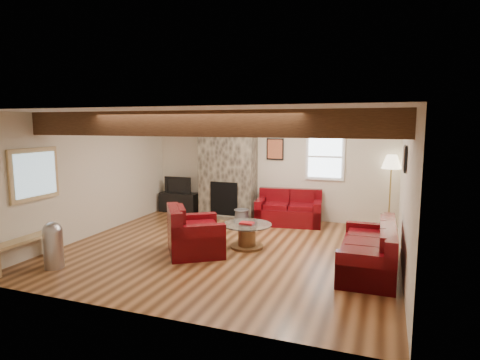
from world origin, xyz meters
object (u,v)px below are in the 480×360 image
at_px(floor_lamp, 391,166).
at_px(coffee_table, 247,236).
at_px(loveseat, 289,207).
at_px(sofa_three, 368,247).
at_px(armchair_red, 195,230).
at_px(television, 179,185).
at_px(tv_cabinet, 179,202).

bearing_deg(floor_lamp, coffee_table, -136.89).
bearing_deg(loveseat, sofa_three, -60.46).
bearing_deg(sofa_three, floor_lamp, 172.72).
bearing_deg(floor_lamp, armchair_red, -137.88).
bearing_deg(television, loveseat, -5.67).
height_order(sofa_three, armchair_red, armchair_red).
distance_m(sofa_three, loveseat, 3.08).
relative_size(sofa_three, television, 2.59).
bearing_deg(coffee_table, loveseat, 80.83).
bearing_deg(television, tv_cabinet, 0.00).
height_order(loveseat, coffee_table, loveseat).
height_order(loveseat, armchair_red, armchair_red).
bearing_deg(sofa_three, loveseat, -143.66).
distance_m(sofa_three, coffee_table, 2.23).
height_order(sofa_three, tv_cabinet, sofa_three).
distance_m(tv_cabinet, television, 0.47).
xyz_separation_m(sofa_three, floor_lamp, (0.32, 2.78, 1.03)).
xyz_separation_m(armchair_red, floor_lamp, (3.27, 2.95, 0.98)).
distance_m(sofa_three, television, 5.61).
distance_m(armchair_red, television, 3.52).
distance_m(tv_cabinet, floor_lamp, 5.32).
distance_m(sofa_three, tv_cabinet, 5.60).
xyz_separation_m(armchair_red, coffee_table, (0.77, 0.61, -0.20)).
bearing_deg(tv_cabinet, sofa_three, -29.49).
bearing_deg(tv_cabinet, coffee_table, -40.73).
height_order(armchair_red, television, television).
bearing_deg(loveseat, tv_cabinet, 166.82).
bearing_deg(coffee_table, television, 139.27).
distance_m(loveseat, television, 3.05).
xyz_separation_m(coffee_table, tv_cabinet, (-2.69, 2.32, 0.03)).
bearing_deg(armchair_red, floor_lamp, -81.77).
bearing_deg(loveseat, television, 166.82).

